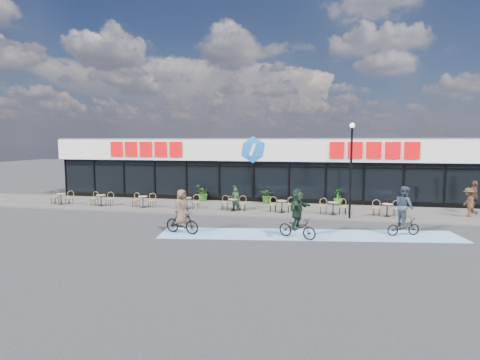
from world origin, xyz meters
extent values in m
plane|color=#28282B|center=(0.00, 0.00, 0.00)|extent=(120.00, 120.00, 0.00)
cube|color=#504C46|center=(0.00, 4.50, 0.05)|extent=(44.00, 5.00, 0.10)
cube|color=#71A2D6|center=(4.00, -1.50, 0.01)|extent=(14.17, 4.13, 0.01)
cube|color=black|center=(0.00, 10.00, 1.50)|extent=(30.00, 6.00, 3.00)
cube|color=silver|center=(0.00, 9.85, 3.75)|extent=(30.60, 6.30, 1.50)
cube|color=#47474C|center=(0.00, 10.00, 4.55)|extent=(30.60, 6.30, 0.10)
cube|color=#0E439C|center=(0.00, 6.96, 3.05)|extent=(30.60, 0.08, 0.18)
cube|color=black|center=(0.00, 6.97, 2.65)|extent=(30.00, 0.06, 0.08)
cube|color=black|center=(0.00, 6.98, 0.20)|extent=(30.00, 0.10, 0.40)
cube|color=red|center=(-8.00, 6.70, 3.80)|extent=(5.63, 0.18, 1.10)
cube|color=red|center=(8.00, 6.70, 3.80)|extent=(5.63, 0.18, 1.10)
ellipsoid|color=blue|center=(0.00, 6.70, 3.80)|extent=(1.90, 0.24, 1.90)
cylinder|color=black|center=(-15.00, 6.97, 1.50)|extent=(0.10, 0.10, 3.00)
cylinder|color=black|center=(-12.50, 6.97, 1.50)|extent=(0.10, 0.10, 3.00)
cylinder|color=black|center=(-10.00, 6.97, 1.50)|extent=(0.10, 0.10, 3.00)
cylinder|color=black|center=(-7.50, 6.97, 1.50)|extent=(0.10, 0.10, 3.00)
cylinder|color=black|center=(-5.00, 6.97, 1.50)|extent=(0.10, 0.10, 3.00)
cylinder|color=black|center=(-2.50, 6.97, 1.50)|extent=(0.10, 0.10, 3.00)
cylinder|color=black|center=(0.00, 6.97, 1.50)|extent=(0.10, 0.10, 3.00)
cylinder|color=black|center=(2.50, 6.97, 1.50)|extent=(0.10, 0.10, 3.00)
cylinder|color=black|center=(5.00, 6.97, 1.50)|extent=(0.10, 0.10, 3.00)
cylinder|color=black|center=(7.50, 6.97, 1.50)|extent=(0.10, 0.10, 3.00)
cylinder|color=black|center=(10.00, 6.97, 1.50)|extent=(0.10, 0.10, 3.00)
cylinder|color=black|center=(12.50, 6.97, 1.50)|extent=(0.10, 0.10, 3.00)
cylinder|color=black|center=(6.20, 2.30, 2.63)|extent=(0.12, 0.12, 5.05)
sphere|color=#FFF2CC|center=(6.20, 2.30, 5.25)|extent=(0.28, 0.28, 0.28)
cylinder|color=tan|center=(-12.67, 3.23, 0.82)|extent=(0.60, 0.60, 0.04)
cylinder|color=black|center=(-12.67, 3.23, 0.47)|extent=(0.06, 0.06, 0.70)
cylinder|color=black|center=(-12.67, 3.23, 0.11)|extent=(0.40, 0.40, 0.02)
cylinder|color=tan|center=(-9.66, 3.23, 0.82)|extent=(0.60, 0.60, 0.04)
cylinder|color=black|center=(-9.66, 3.23, 0.47)|extent=(0.06, 0.06, 0.70)
cylinder|color=black|center=(-9.66, 3.23, 0.11)|extent=(0.40, 0.40, 0.02)
cylinder|color=tan|center=(-6.66, 3.23, 0.82)|extent=(0.60, 0.60, 0.04)
cylinder|color=black|center=(-6.66, 3.23, 0.47)|extent=(0.06, 0.06, 0.70)
cylinder|color=black|center=(-6.66, 3.23, 0.11)|extent=(0.40, 0.40, 0.02)
cylinder|color=tan|center=(-3.66, 3.23, 0.82)|extent=(0.60, 0.60, 0.04)
cylinder|color=black|center=(-3.66, 3.23, 0.47)|extent=(0.06, 0.06, 0.70)
cylinder|color=black|center=(-3.66, 3.23, 0.11)|extent=(0.40, 0.40, 0.02)
cylinder|color=tan|center=(-0.66, 3.23, 0.82)|extent=(0.60, 0.60, 0.04)
cylinder|color=black|center=(-0.66, 3.23, 0.47)|extent=(0.06, 0.06, 0.70)
cylinder|color=black|center=(-0.66, 3.23, 0.11)|extent=(0.40, 0.40, 0.02)
cylinder|color=tan|center=(2.34, 3.23, 0.82)|extent=(0.60, 0.60, 0.04)
cylinder|color=black|center=(2.34, 3.23, 0.47)|extent=(0.06, 0.06, 0.70)
cylinder|color=black|center=(2.34, 3.23, 0.11)|extent=(0.40, 0.40, 0.02)
cylinder|color=tan|center=(5.34, 3.23, 0.82)|extent=(0.60, 0.60, 0.04)
cylinder|color=black|center=(5.34, 3.23, 0.47)|extent=(0.06, 0.06, 0.70)
cylinder|color=black|center=(5.34, 3.23, 0.11)|extent=(0.40, 0.40, 0.02)
cylinder|color=tan|center=(8.35, 3.23, 0.82)|extent=(0.60, 0.60, 0.04)
cylinder|color=black|center=(8.35, 3.23, 0.47)|extent=(0.06, 0.06, 0.70)
cylinder|color=black|center=(8.35, 3.23, 0.11)|extent=(0.40, 0.40, 0.02)
imported|color=#295217|center=(-3.60, 6.48, 0.68)|extent=(1.07, 1.18, 1.16)
imported|color=#244A15|center=(1.07, 6.47, 0.67)|extent=(1.21, 1.10, 1.15)
imported|color=#1C5418|center=(5.84, 6.68, 0.65)|extent=(0.88, 0.88, 1.11)
imported|color=#1C3221|center=(-0.51, 3.27, 0.82)|extent=(0.61, 0.50, 1.44)
imported|color=black|center=(-0.69, 3.72, 0.87)|extent=(0.92, 0.83, 1.53)
imported|color=#412717|center=(12.86, 4.07, 0.93)|extent=(0.64, 1.09, 1.67)
imported|color=#503429|center=(13.59, 5.27, 1.08)|extent=(0.66, 1.21, 1.96)
imported|color=black|center=(3.51, -2.22, 0.48)|extent=(1.93, 1.35, 0.96)
imported|color=black|center=(3.51, -2.22, 1.36)|extent=(1.20, 1.77, 1.83)
imported|color=black|center=(8.35, -0.77, 0.42)|extent=(1.70, 1.10, 0.85)
imported|color=#2F3C49|center=(8.35, -0.77, 1.39)|extent=(1.00, 1.11, 1.88)
imported|color=black|center=(-1.93, -2.43, 0.54)|extent=(1.86, 0.90, 1.08)
imported|color=brown|center=(-1.93, -2.43, 1.29)|extent=(0.71, 0.92, 1.67)
camera|label=1|loc=(4.21, -19.08, 4.42)|focal=28.00mm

